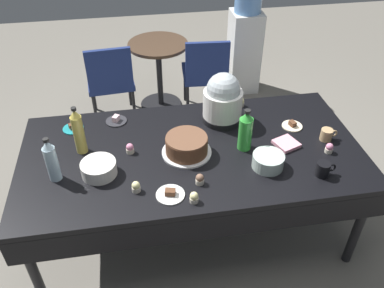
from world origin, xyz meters
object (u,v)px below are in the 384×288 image
dessert_plate_white (170,194)px  cupcake_lemon (329,148)px  glass_salad_bowl (268,161)px  maroon_chair_left (110,79)px  cupcake_berry (130,148)px  cupcake_cocoa (136,187)px  water_cooler (245,40)px  dessert_plate_teal (73,128)px  cupcake_vanilla (241,102)px  potluck_table (192,157)px  coffee_mug_tan (327,135)px  slow_cooker (223,99)px  maroon_chair_right (206,71)px  dessert_plate_charcoal (116,120)px  round_cafe_table (159,63)px  cupcake_rose (194,197)px  soda_bottle_ginger_ale (78,132)px  dessert_plate_cream (292,125)px  ceramic_snack_bowl (99,168)px  soda_bottle_lime_soda (245,131)px  soda_bottle_water (51,161)px  coffee_mug_black (323,169)px  cupcake_mint (200,179)px  frosted_layer_cake (187,146)px

dessert_plate_white → cupcake_lemon: size_ratio=2.45×
cupcake_lemon → glass_salad_bowl: bearing=-170.9°
maroon_chair_left → cupcake_berry: bearing=-84.3°
cupcake_cocoa → maroon_chair_left: bearing=95.2°
maroon_chair_left → water_cooler: water_cooler is taller
dessert_plate_teal → cupcake_vanilla: cupcake_vanilla is taller
cupcake_vanilla → potluck_table: bearing=-134.2°
cupcake_berry → coffee_mug_tan: 1.30m
potluck_table → cupcake_lemon: (0.86, -0.17, 0.09)m
slow_cooker → maroon_chair_right: slow_cooker is taller
dessert_plate_charcoal → round_cafe_table: dessert_plate_charcoal is taller
dessert_plate_teal → cupcake_rose: size_ratio=2.12×
cupcake_lemon → cupcake_berry: (-1.26, 0.21, 0.00)m
cupcake_cocoa → water_cooler: (1.29, 2.28, -0.19)m
soda_bottle_ginger_ale → dessert_plate_cream: bearing=1.4°
coffee_mug_tan → cupcake_vanilla: bearing=132.4°
dessert_plate_charcoal → maroon_chair_right: bearing=52.2°
dessert_plate_charcoal → cupcake_rose: size_ratio=2.20×
cupcake_berry → slow_cooker: bearing=21.9°
dessert_plate_charcoal → round_cafe_table: (0.43, 1.35, -0.26)m
dessert_plate_white → cupcake_vanilla: 1.06m
ceramic_snack_bowl → dessert_plate_charcoal: bearing=78.6°
cupcake_lemon → soda_bottle_lime_soda: 0.55m
ceramic_snack_bowl → maroon_chair_right: maroon_chair_right is taller
cupcake_cocoa → soda_bottle_water: size_ratio=0.23×
coffee_mug_black → maroon_chair_right: bearing=100.1°
dessert_plate_teal → maroon_chair_left: size_ratio=0.17×
soda_bottle_lime_soda → coffee_mug_black: bearing=-40.1°
dessert_plate_charcoal → cupcake_berry: size_ratio=2.20×
slow_cooker → dessert_plate_charcoal: 0.77m
soda_bottle_water → round_cafe_table: soda_bottle_water is taller
soda_bottle_ginger_ale → maroon_chair_right: soda_bottle_ginger_ale is taller
cupcake_mint → round_cafe_table: size_ratio=0.09×
dessert_plate_teal → water_cooler: 2.33m
frosted_layer_cake → dessert_plate_teal: bearing=152.1°
slow_cooker → soda_bottle_ginger_ale: slow_cooker is taller
dessert_plate_teal → coffee_mug_black: coffee_mug_black is taller
dessert_plate_white → cupcake_vanilla: size_ratio=2.45×
cupcake_rose → cupcake_cocoa: bearing=156.2°
coffee_mug_tan → maroon_chair_right: 1.67m
coffee_mug_tan → maroon_chair_left: 2.15m
dessert_plate_charcoal → soda_bottle_ginger_ale: bearing=-126.3°
cupcake_cocoa → maroon_chair_left: size_ratio=0.08×
cupcake_mint → soda_bottle_water: bearing=167.6°
cupcake_lemon → soda_bottle_water: soda_bottle_water is taller
cupcake_mint → water_cooler: bearing=68.1°
soda_bottle_lime_soda → coffee_mug_black: size_ratio=2.38×
dessert_plate_teal → cupcake_cocoa: (0.40, -0.68, 0.02)m
maroon_chair_right → water_cooler: size_ratio=0.69×
maroon_chair_right → round_cafe_table: size_ratio=1.18×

